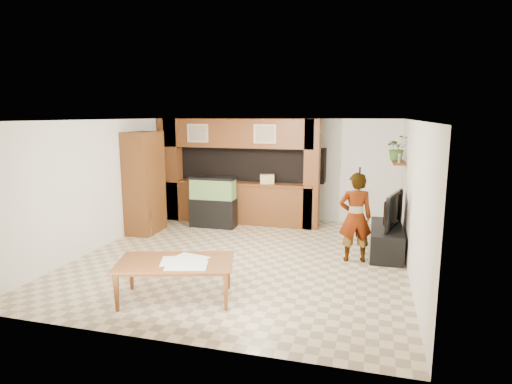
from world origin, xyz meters
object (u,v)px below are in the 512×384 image
(dining_table, at_px, (175,281))
(pantry_cabinet, at_px, (144,183))
(aquarium, at_px, (213,203))
(television, at_px, (388,210))
(person, at_px, (355,217))

(dining_table, bearing_deg, pantry_cabinet, 109.08)
(pantry_cabinet, bearing_deg, dining_table, -54.43)
(aquarium, bearing_deg, television, -14.47)
(pantry_cabinet, xyz_separation_m, aquarium, (1.34, 0.86, -0.56))
(aquarium, height_order, television, aquarium)
(television, bearing_deg, dining_table, 150.31)
(person, relative_size, dining_table, 1.00)
(dining_table, bearing_deg, aquarium, 86.92)
(pantry_cabinet, distance_m, aquarium, 1.69)
(aquarium, relative_size, dining_table, 0.73)
(aquarium, relative_size, television, 1.03)
(dining_table, bearing_deg, person, 28.82)
(aquarium, bearing_deg, person, -25.77)
(television, height_order, person, person)
(pantry_cabinet, xyz_separation_m, dining_table, (2.32, -3.24, -0.87))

